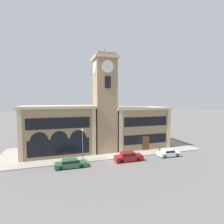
{
  "coord_description": "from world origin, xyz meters",
  "views": [
    {
      "loc": [
        -9.19,
        -28.0,
        10.2
      ],
      "look_at": [
        0.83,
        3.06,
        8.01
      ],
      "focal_mm": 28.0,
      "sensor_mm": 36.0,
      "label": 1
    }
  ],
  "objects": [
    {
      "name": "ground_plane",
      "position": [
        0.0,
        0.0,
        0.0
      ],
      "size": [
        300.0,
        300.0,
        0.0
      ],
      "primitive_type": "plane",
      "color": "#605E5B"
    },
    {
      "name": "street_lamp",
      "position": [
        -5.1,
        0.46,
        3.7
      ],
      "size": [
        0.36,
        0.36,
        5.36
      ],
      "color": "#4C4C51",
      "rests_on": "sidewalk_kerb"
    },
    {
      "name": "parked_car_far",
      "position": [
        10.15,
        -1.43,
        0.68
      ],
      "size": [
        4.07,
        1.97,
        1.29
      ],
      "rotation": [
        0.0,
        0.0,
        -0.03
      ],
      "color": "silver",
      "rests_on": "ground_plane"
    },
    {
      "name": "town_hall_left_wing",
      "position": [
        -8.72,
        6.83,
        4.61
      ],
      "size": [
        13.56,
        8.32,
        9.17
      ],
      "color": "#937A5B",
      "rests_on": "ground_plane"
    },
    {
      "name": "sidewalk_kerb",
      "position": [
        0.0,
        6.34,
        0.07
      ],
      "size": [
        38.3,
        12.68,
        0.15
      ],
      "color": "gray",
      "rests_on": "ground_plane"
    },
    {
      "name": "parked_car_near",
      "position": [
        -7.23,
        -1.42,
        0.67
      ],
      "size": [
        4.81,
        1.83,
        1.28
      ],
      "rotation": [
        0.0,
        0.0,
        -0.03
      ],
      "color": "#285633",
      "rests_on": "ground_plane"
    },
    {
      "name": "parked_car_mid",
      "position": [
        2.24,
        -1.43,
        0.78
      ],
      "size": [
        4.78,
        1.88,
        1.51
      ],
      "rotation": [
        0.0,
        0.0,
        -0.03
      ],
      "color": "maroon",
      "rests_on": "ground_plane"
    },
    {
      "name": "town_hall_right_wing",
      "position": [
        8.01,
        6.84,
        4.39
      ],
      "size": [
        12.15,
        8.32,
        8.72
      ],
      "color": "#937A5B",
      "rests_on": "ground_plane"
    },
    {
      "name": "bollard",
      "position": [
        9.56,
        0.34,
        0.67
      ],
      "size": [
        0.18,
        0.18,
        1.06
      ],
      "color": "black",
      "rests_on": "sidewalk_kerb"
    },
    {
      "name": "clock_tower",
      "position": [
        -0.0,
        5.04,
        9.6
      ],
      "size": [
        4.67,
        4.67,
        20.27
      ],
      "color": "#937A5B",
      "rests_on": "ground_plane"
    }
  ]
}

